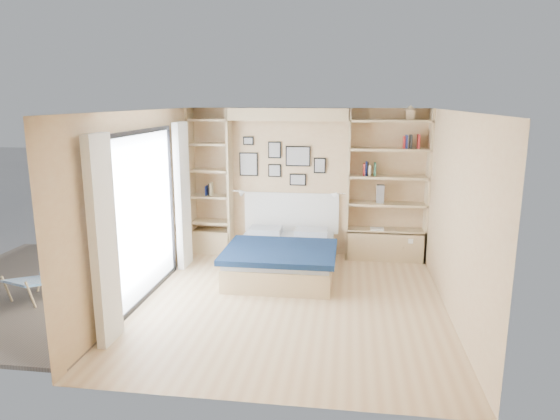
# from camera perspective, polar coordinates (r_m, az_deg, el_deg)

# --- Properties ---
(ground) EXTENTS (4.50, 4.50, 0.00)m
(ground) POSITION_cam_1_polar(r_m,az_deg,el_deg) (6.71, 1.27, -10.60)
(ground) COLOR tan
(ground) RESTS_ON ground
(room_shell) EXTENTS (4.50, 4.50, 4.50)m
(room_shell) POSITION_cam_1_polar(r_m,az_deg,el_deg) (7.89, -0.19, 1.13)
(room_shell) COLOR tan
(room_shell) RESTS_ON ground
(bed) EXTENTS (1.63, 2.10, 1.07)m
(bed) POSITION_cam_1_polar(r_m,az_deg,el_deg) (7.72, 0.36, -5.36)
(bed) COLOR tan
(bed) RESTS_ON ground
(photo_gallery) EXTENTS (1.48, 0.02, 0.82)m
(photo_gallery) POSITION_cam_1_polar(r_m,az_deg,el_deg) (8.50, 0.03, 5.55)
(photo_gallery) COLOR black
(photo_gallery) RESTS_ON ground
(reading_lamps) EXTENTS (1.92, 0.12, 0.15)m
(reading_lamps) POSITION_cam_1_polar(r_m,az_deg,el_deg) (8.34, 0.86, 1.92)
(reading_lamps) COLOR silver
(reading_lamps) RESTS_ON ground
(shelf_decor) EXTENTS (3.53, 0.23, 2.03)m
(shelf_decor) POSITION_cam_1_polar(r_m,az_deg,el_deg) (8.27, 10.11, 5.62)
(shelf_decor) COLOR #A51E1E
(shelf_decor) RESTS_ON ground
(deck) EXTENTS (3.20, 4.00, 0.05)m
(deck) POSITION_cam_1_polar(r_m,az_deg,el_deg) (7.94, -25.77, -8.16)
(deck) COLOR #6E5F51
(deck) RESTS_ON ground
(deck_chair) EXTENTS (0.71, 0.92, 0.81)m
(deck_chair) POSITION_cam_1_polar(r_m,az_deg,el_deg) (7.49, -25.38, -6.20)
(deck_chair) COLOR tan
(deck_chair) RESTS_ON ground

